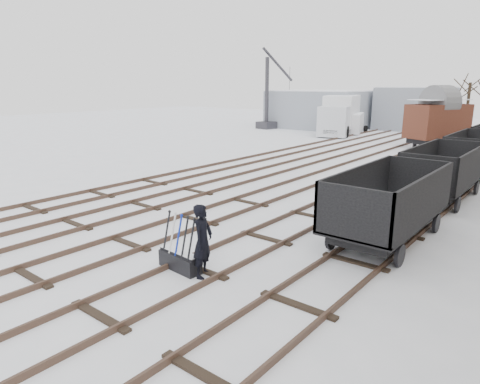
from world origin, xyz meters
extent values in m
plane|color=white|center=(0.00, 0.00, 0.00)|extent=(120.00, 120.00, 0.00)
cube|color=black|center=(-6.72, 14.00, 0.07)|extent=(0.07, 52.00, 0.15)
cube|color=black|center=(-5.28, 14.00, 0.07)|extent=(0.07, 52.00, 0.15)
cube|color=black|center=(-6.00, 2.00, 0.03)|extent=(1.90, 0.20, 0.08)
cube|color=black|center=(-3.72, 14.00, 0.07)|extent=(0.07, 52.00, 0.15)
cube|color=black|center=(-2.28, 14.00, 0.07)|extent=(0.07, 52.00, 0.15)
cube|color=black|center=(-3.00, 2.00, 0.03)|extent=(1.90, 0.20, 0.08)
cube|color=black|center=(-0.72, 14.00, 0.07)|extent=(0.07, 52.00, 0.15)
cube|color=black|center=(0.72, 14.00, 0.07)|extent=(0.07, 52.00, 0.15)
cube|color=black|center=(0.00, 2.00, 0.03)|extent=(1.90, 0.20, 0.08)
cube|color=black|center=(2.28, 14.00, 0.07)|extent=(0.07, 52.00, 0.15)
cube|color=black|center=(3.72, 14.00, 0.07)|extent=(0.07, 52.00, 0.15)
cube|color=black|center=(3.00, 2.00, 0.03)|extent=(1.90, 0.20, 0.08)
cube|color=black|center=(5.28, 14.00, 0.07)|extent=(0.07, 52.00, 0.15)
cube|color=black|center=(6.72, 14.00, 0.07)|extent=(0.07, 52.00, 0.15)
cube|color=black|center=(6.00, 2.00, 0.03)|extent=(1.90, 0.20, 0.08)
cube|color=gray|center=(-13.00, 36.00, 2.00)|extent=(10.00, 8.00, 4.00)
cube|color=white|center=(-13.00, 36.00, 4.05)|extent=(9.80, 7.84, 0.10)
cube|color=gray|center=(-4.00, 40.00, 2.20)|extent=(7.00, 6.00, 4.40)
cube|color=white|center=(-4.00, 40.00, 4.45)|extent=(6.86, 5.88, 0.10)
cube|color=black|center=(2.56, -0.28, 0.22)|extent=(1.33, 0.52, 0.44)
cube|color=black|center=(2.56, -0.28, 0.46)|extent=(1.32, 0.40, 0.06)
cube|color=white|center=(2.56, -0.28, 0.50)|extent=(1.27, 0.36, 0.03)
cylinder|color=black|center=(2.07, -0.24, 0.95)|extent=(0.07, 0.32, 1.08)
cylinder|color=silver|center=(2.31, -0.26, 0.95)|extent=(0.07, 0.32, 1.08)
cylinder|color=#0C23A3|center=(2.56, -0.28, 0.95)|extent=(0.07, 0.32, 1.08)
cylinder|color=black|center=(2.81, -0.30, 0.95)|extent=(0.07, 0.32, 1.08)
cylinder|color=black|center=(3.06, -0.32, 0.95)|extent=(0.07, 0.32, 1.08)
imported|color=black|center=(3.31, -0.18, 0.95)|extent=(0.64, 0.80, 1.90)
cube|color=black|center=(6.00, 5.28, 0.59)|extent=(1.75, 4.81, 0.36)
cube|color=black|center=(6.00, 5.28, 0.77)|extent=(2.19, 5.46, 0.11)
cube|color=black|center=(4.95, 5.28, 1.50)|extent=(0.09, 5.46, 1.46)
cube|color=black|center=(7.05, 5.28, 1.50)|extent=(0.09, 5.46, 1.46)
cube|color=white|center=(6.00, 5.28, 0.87)|extent=(1.97, 5.25, 0.05)
cylinder|color=black|center=(5.00, 3.53, 0.32)|extent=(0.11, 0.64, 0.64)
cylinder|color=black|center=(7.00, 7.03, 0.32)|extent=(0.11, 0.64, 0.64)
cube|color=black|center=(6.00, 11.68, 0.59)|extent=(1.75, 4.81, 0.36)
cube|color=black|center=(6.00, 11.68, 0.77)|extent=(2.19, 5.46, 0.11)
cube|color=black|center=(4.95, 11.68, 1.50)|extent=(0.09, 5.46, 1.46)
cube|color=black|center=(7.05, 11.68, 1.50)|extent=(0.09, 5.46, 1.46)
cube|color=white|center=(6.00, 11.68, 0.87)|extent=(1.97, 5.25, 0.05)
cylinder|color=black|center=(5.00, 9.93, 0.32)|extent=(0.11, 0.64, 0.64)
cylinder|color=black|center=(7.00, 13.43, 0.32)|extent=(0.11, 0.64, 0.64)
cube|color=black|center=(6.00, 18.08, 0.59)|extent=(1.75, 4.81, 0.36)
cube|color=black|center=(6.00, 18.08, 0.77)|extent=(2.19, 5.46, 0.11)
cube|color=black|center=(4.95, 18.08, 1.50)|extent=(0.09, 5.46, 1.46)
cube|color=white|center=(6.00, 18.08, 0.87)|extent=(1.97, 5.25, 0.05)
cylinder|color=black|center=(5.00, 16.33, 0.32)|extent=(0.11, 0.64, 0.64)
cube|color=black|center=(4.95, 24.48, 1.50)|extent=(0.09, 5.46, 1.46)
cylinder|color=black|center=(5.00, 22.73, 0.32)|extent=(0.11, 0.64, 0.64)
cube|color=black|center=(1.60, 27.26, 0.62)|extent=(3.43, 4.58, 0.38)
cube|color=#492215|center=(1.60, 27.26, 2.05)|extent=(4.09, 5.29, 2.48)
cube|color=white|center=(1.60, 27.26, 3.63)|extent=(3.78, 4.98, 0.04)
cylinder|color=black|center=(0.55, 25.74, 0.33)|extent=(0.11, 0.67, 0.67)
cylinder|color=black|center=(2.65, 28.79, 0.33)|extent=(0.11, 0.67, 0.67)
cube|color=black|center=(-8.38, 31.36, 0.59)|extent=(3.38, 8.22, 0.32)
cube|color=silver|center=(-8.38, 28.36, 1.45)|extent=(3.05, 2.75, 2.69)
cube|color=silver|center=(-8.38, 32.22, 2.15)|extent=(4.06, 6.10, 3.01)
cube|color=white|center=(-8.38, 32.22, 3.67)|extent=(3.98, 5.98, 0.04)
cylinder|color=black|center=(-9.56, 28.57, 0.54)|extent=(0.32, 1.07, 1.07)
cylinder|color=black|center=(-7.20, 34.37, 0.54)|extent=(0.32, 1.07, 1.07)
cube|color=silver|center=(-7.82, 32.90, 1.01)|extent=(3.17, 4.80, 1.81)
cube|color=white|center=(-7.82, 32.90, 1.93)|extent=(3.09, 4.69, 0.04)
cylinder|color=black|center=(-8.72, 31.49, 0.35)|extent=(0.22, 0.70, 0.70)
cylinder|color=black|center=(-6.91, 34.31, 0.35)|extent=(0.22, 0.70, 0.70)
cube|color=#2F2E34|center=(-17.00, 31.23, 0.38)|extent=(1.93, 1.93, 0.75)
cylinder|color=#2F2E34|center=(-17.00, 31.23, 3.76)|extent=(0.41, 0.41, 7.52)
cylinder|color=#2F2E34|center=(-17.00, 32.92, 6.77)|extent=(0.99, 4.77, 3.47)
cylinder|color=black|center=(-17.00, 34.90, 4.51)|extent=(0.04, 0.04, 4.23)
cylinder|color=black|center=(0.60, 42.00, 2.46)|extent=(0.30, 0.30, 4.92)
camera|label=1|loc=(10.34, -7.43, 4.76)|focal=32.00mm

